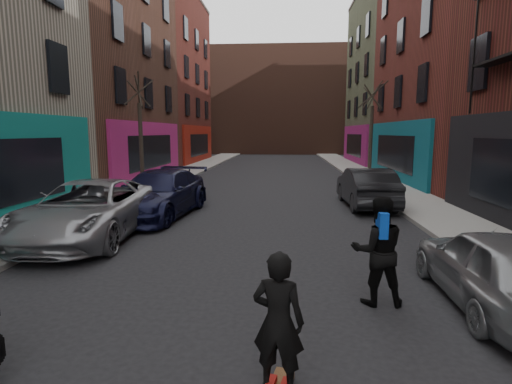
# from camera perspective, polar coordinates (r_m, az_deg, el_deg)

# --- Properties ---
(sidewalk_left) EXTENTS (2.50, 84.00, 0.13)m
(sidewalk_left) POSITION_cam_1_polar(r_m,az_deg,el_deg) (32.28, -8.68, 3.42)
(sidewalk_left) COLOR gray
(sidewalk_left) RESTS_ON ground
(sidewalk_right) EXTENTS (2.50, 84.00, 0.13)m
(sidewalk_right) POSITION_cam_1_polar(r_m,az_deg,el_deg) (31.93, 13.80, 3.22)
(sidewalk_right) COLOR gray
(sidewalk_right) RESTS_ON ground
(building_far) EXTENTS (40.00, 10.00, 14.00)m
(building_far) POSITION_cam_1_polar(r_m,az_deg,el_deg) (57.50, 3.32, 12.62)
(building_far) COLOR #47281E
(building_far) RESTS_ON ground
(tree_left_far) EXTENTS (2.00, 2.00, 6.50)m
(tree_left_far) POSITION_cam_1_polar(r_m,az_deg,el_deg) (20.61, -16.22, 9.57)
(tree_left_far) COLOR black
(tree_left_far) RESTS_ON sidewalk_left
(tree_right_far) EXTENTS (2.00, 2.00, 6.80)m
(tree_right_far) POSITION_cam_1_polar(r_m,az_deg,el_deg) (25.91, 16.19, 9.62)
(tree_right_far) COLOR black
(tree_right_far) RESTS_ON sidewalk_right
(parked_left_far) EXTENTS (2.87, 5.78, 1.58)m
(parked_left_far) POSITION_cam_1_polar(r_m,az_deg,el_deg) (11.86, -22.71, -2.35)
(parked_left_far) COLOR gray
(parked_left_far) RESTS_ON ground
(parked_left_end) EXTENTS (2.75, 5.61, 1.57)m
(parked_left_end) POSITION_cam_1_polar(r_m,az_deg,el_deg) (14.20, -13.70, -0.23)
(parked_left_end) COLOR black
(parked_left_end) RESTS_ON ground
(parked_right_far) EXTENTS (1.66, 4.00, 1.35)m
(parked_right_far) POSITION_cam_1_polar(r_m,az_deg,el_deg) (7.78, 31.05, -9.26)
(parked_right_far) COLOR gray
(parked_right_far) RESTS_ON ground
(parked_right_end) EXTENTS (1.74, 4.66, 1.52)m
(parked_right_end) POSITION_cam_1_polar(r_m,az_deg,el_deg) (16.17, 15.46, 0.66)
(parked_right_end) COLOR black
(parked_right_end) RESTS_ON ground
(skateboarder) EXTENTS (0.64, 0.49, 1.56)m
(skateboarder) POSITION_cam_1_polar(r_m,az_deg,el_deg) (4.50, 3.20, -18.01)
(skateboarder) COLOR black
(skateboarder) RESTS_ON skateboard
(pedestrian) EXTENTS (0.91, 0.72, 1.84)m
(pedestrian) POSITION_cam_1_polar(r_m,az_deg,el_deg) (7.06, 17.02, -7.98)
(pedestrian) COLOR black
(pedestrian) RESTS_ON ground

